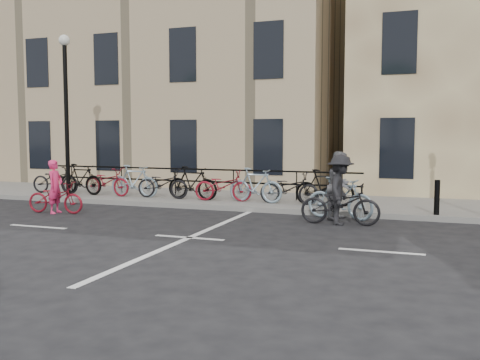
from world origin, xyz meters
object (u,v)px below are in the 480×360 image
(lamp_post, at_px, (66,95))
(cyclist_dark, at_px, (340,197))
(cyclist_grey, at_px, (340,192))
(cyclist_pink, at_px, (56,195))

(lamp_post, relative_size, cyclist_dark, 2.69)
(lamp_post, bearing_deg, cyclist_grey, -4.97)
(cyclist_pink, distance_m, cyclist_grey, 7.86)
(lamp_post, height_order, cyclist_grey, lamp_post)
(lamp_post, distance_m, cyclist_pink, 4.10)
(cyclist_pink, distance_m, cyclist_dark, 7.87)
(lamp_post, distance_m, cyclist_dark, 9.81)
(cyclist_pink, height_order, cyclist_grey, cyclist_grey)
(cyclist_grey, relative_size, cyclist_dark, 0.97)
(cyclist_grey, height_order, cyclist_dark, cyclist_grey)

